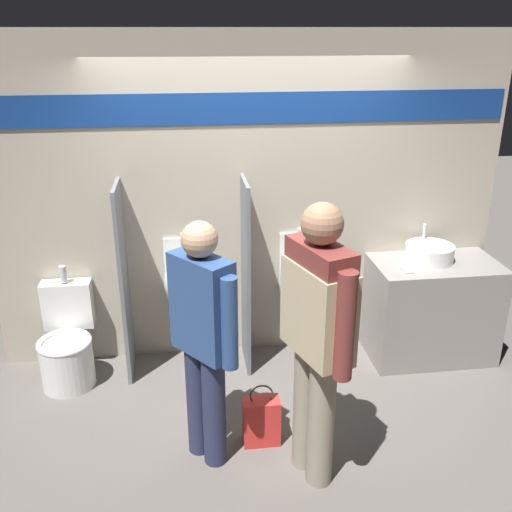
# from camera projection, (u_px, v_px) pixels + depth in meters

# --- Properties ---
(ground_plane) EXTENTS (16.00, 16.00, 0.00)m
(ground_plane) POSITION_uv_depth(u_px,v_px,m) (259.00, 383.00, 4.66)
(ground_plane) COLOR #5B5651
(display_wall) EXTENTS (4.23, 0.07, 2.70)m
(display_wall) POSITION_uv_depth(u_px,v_px,m) (249.00, 202.00, 4.70)
(display_wall) COLOR #B2A893
(display_wall) RESTS_ON ground_plane
(sink_counter) EXTENTS (1.05, 0.61, 0.87)m
(sink_counter) POSITION_uv_depth(u_px,v_px,m) (431.00, 309.00, 4.92)
(sink_counter) COLOR gray
(sink_counter) RESTS_ON ground_plane
(sink_basin) EXTENTS (0.40, 0.40, 0.28)m
(sink_basin) POSITION_uv_depth(u_px,v_px,m) (429.00, 253.00, 4.78)
(sink_basin) COLOR white
(sink_basin) RESTS_ON sink_counter
(cell_phone) EXTENTS (0.07, 0.14, 0.01)m
(cell_phone) POSITION_uv_depth(u_px,v_px,m) (406.00, 270.00, 4.61)
(cell_phone) COLOR #B7B7BC
(cell_phone) RESTS_ON sink_counter
(divider_near_counter) EXTENTS (0.03, 0.46, 1.61)m
(divider_near_counter) POSITION_uv_depth(u_px,v_px,m) (124.00, 283.00, 4.54)
(divider_near_counter) COLOR slate
(divider_near_counter) RESTS_ON ground_plane
(divider_mid) EXTENTS (0.03, 0.46, 1.61)m
(divider_mid) POSITION_uv_depth(u_px,v_px,m) (246.00, 276.00, 4.66)
(divider_mid) COLOR slate
(divider_mid) RESTS_ON ground_plane
(urinal_near_counter) EXTENTS (0.36, 0.33, 1.14)m
(urinal_near_counter) POSITION_uv_depth(u_px,v_px,m) (186.00, 282.00, 4.69)
(urinal_near_counter) COLOR silver
(urinal_near_counter) RESTS_ON ground_plane
(urinal_far) EXTENTS (0.36, 0.33, 1.14)m
(urinal_far) POSITION_uv_depth(u_px,v_px,m) (302.00, 275.00, 4.81)
(urinal_far) COLOR silver
(urinal_far) RESTS_ON ground_plane
(toilet) EXTENTS (0.43, 0.59, 0.93)m
(toilet) POSITION_uv_depth(u_px,v_px,m) (67.00, 346.00, 4.60)
(toilet) COLOR white
(toilet) RESTS_ON ground_plane
(person_in_vest) EXTENTS (0.38, 0.61, 1.83)m
(person_in_vest) POSITION_uv_depth(u_px,v_px,m) (317.00, 328.00, 3.34)
(person_in_vest) COLOR gray
(person_in_vest) RESTS_ON ground_plane
(person_with_lanyard) EXTENTS (0.41, 0.48, 1.67)m
(person_with_lanyard) POSITION_uv_depth(u_px,v_px,m) (203.00, 336.00, 3.54)
(person_with_lanyard) COLOR #282D4C
(person_with_lanyard) RESTS_ON ground_plane
(shopping_bag) EXTENTS (0.25, 0.14, 0.47)m
(shopping_bag) POSITION_uv_depth(u_px,v_px,m) (261.00, 421.00, 3.93)
(shopping_bag) COLOR red
(shopping_bag) RESTS_ON ground_plane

